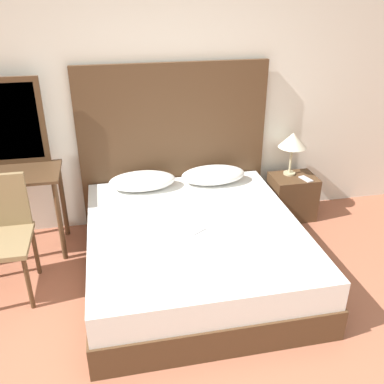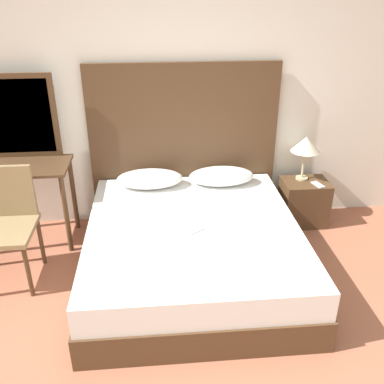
{
  "view_description": "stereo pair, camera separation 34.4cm",
  "coord_description": "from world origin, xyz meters",
  "px_view_note": "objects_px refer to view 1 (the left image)",
  "views": [
    {
      "loc": [
        -0.56,
        -1.61,
        2.28
      ],
      "look_at": [
        0.06,
        1.41,
        0.74
      ],
      "focal_mm": 40.0,
      "sensor_mm": 36.0,
      "label": 1
    },
    {
      "loc": [
        -0.22,
        -1.66,
        2.28
      ],
      "look_at": [
        0.06,
        1.41,
        0.74
      ],
      "focal_mm": 40.0,
      "sensor_mm": 36.0,
      "label": 2
    }
  ],
  "objects_px": {
    "table_lamp": "(293,141)",
    "phone_on_nightstand": "(306,179)",
    "bed": "(194,250)",
    "nightstand": "(292,197)",
    "vanity_desk": "(14,190)",
    "phone_on_bed": "(197,230)"
  },
  "relations": [
    {
      "from": "nightstand",
      "to": "table_lamp",
      "type": "relative_size",
      "value": 1.03
    },
    {
      "from": "nightstand",
      "to": "table_lamp",
      "type": "distance_m",
      "value": 0.6
    },
    {
      "from": "table_lamp",
      "to": "nightstand",
      "type": "bearing_deg",
      "value": -69.85
    },
    {
      "from": "phone_on_bed",
      "to": "table_lamp",
      "type": "distance_m",
      "value": 1.54
    },
    {
      "from": "table_lamp",
      "to": "phone_on_nightstand",
      "type": "relative_size",
      "value": 2.75
    },
    {
      "from": "phone_on_nightstand",
      "to": "vanity_desk",
      "type": "xyz_separation_m",
      "value": [
        -2.77,
        -0.02,
        0.16
      ]
    },
    {
      "from": "nightstand",
      "to": "phone_on_bed",
      "type": "bearing_deg",
      "value": -144.3
    },
    {
      "from": "nightstand",
      "to": "table_lamp",
      "type": "height_order",
      "value": "table_lamp"
    },
    {
      "from": "table_lamp",
      "to": "phone_on_nightstand",
      "type": "distance_m",
      "value": 0.41
    },
    {
      "from": "nightstand",
      "to": "table_lamp",
      "type": "bearing_deg",
      "value": 110.15
    },
    {
      "from": "bed",
      "to": "phone_on_bed",
      "type": "bearing_deg",
      "value": -89.6
    },
    {
      "from": "nightstand",
      "to": "vanity_desk",
      "type": "height_order",
      "value": "vanity_desk"
    },
    {
      "from": "phone_on_bed",
      "to": "phone_on_nightstand",
      "type": "xyz_separation_m",
      "value": [
        1.29,
        0.78,
        -0.02
      ]
    },
    {
      "from": "phone_on_bed",
      "to": "vanity_desk",
      "type": "relative_size",
      "value": 0.2
    },
    {
      "from": "nightstand",
      "to": "vanity_desk",
      "type": "relative_size",
      "value": 0.56
    },
    {
      "from": "nightstand",
      "to": "phone_on_nightstand",
      "type": "bearing_deg",
      "value": -45.15
    },
    {
      "from": "bed",
      "to": "nightstand",
      "type": "bearing_deg",
      "value": 32.53
    },
    {
      "from": "bed",
      "to": "vanity_desk",
      "type": "distance_m",
      "value": 1.66
    },
    {
      "from": "phone_on_bed",
      "to": "nightstand",
      "type": "relative_size",
      "value": 0.35
    },
    {
      "from": "bed",
      "to": "phone_on_nightstand",
      "type": "relative_size",
      "value": 11.75
    },
    {
      "from": "bed",
      "to": "table_lamp",
      "type": "relative_size",
      "value": 4.28
    },
    {
      "from": "phone_on_nightstand",
      "to": "vanity_desk",
      "type": "relative_size",
      "value": 0.2
    }
  ]
}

